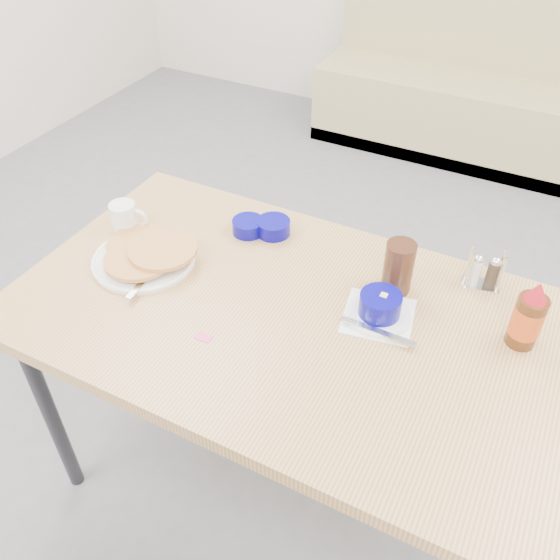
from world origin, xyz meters
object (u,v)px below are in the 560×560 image
at_px(booth_bench, 486,94).
at_px(creamer_bowl, 248,226).
at_px(grits_setting, 380,308).
at_px(syrup_bottle, 528,318).
at_px(butter_bowl, 273,227).
at_px(amber_tumbler, 398,267).
at_px(condiment_caddy, 484,273).
at_px(dining_table, 292,331).
at_px(pancake_plate, 146,255).
at_px(coffee_mug, 125,217).

height_order(booth_bench, creamer_bowl, booth_bench).
height_order(grits_setting, syrup_bottle, syrup_bottle).
height_order(butter_bowl, amber_tumbler, amber_tumbler).
bearing_deg(syrup_bottle, creamer_bowl, 173.58).
relative_size(butter_bowl, condiment_caddy, 0.88).
bearing_deg(syrup_bottle, grits_setting, -167.32).
height_order(creamer_bowl, syrup_bottle, syrup_bottle).
relative_size(grits_setting, condiment_caddy, 1.92).
xyz_separation_m(dining_table, creamer_bowl, (-0.26, 0.24, 0.08)).
relative_size(booth_bench, amber_tumbler, 13.43).
xyz_separation_m(pancake_plate, butter_bowl, (0.25, 0.27, 0.00)).
bearing_deg(dining_table, amber_tumbler, 46.37).
height_order(dining_table, butter_bowl, butter_bowl).
height_order(booth_bench, dining_table, booth_bench).
height_order(butter_bowl, syrup_bottle, syrup_bottle).
bearing_deg(booth_bench, grits_setting, -85.52).
height_order(grits_setting, butter_bowl, grits_setting).
height_order(booth_bench, syrup_bottle, booth_bench).
distance_m(booth_bench, condiment_caddy, 2.29).
bearing_deg(grits_setting, amber_tumbler, 89.20).
bearing_deg(coffee_mug, butter_bowl, 24.71).
bearing_deg(grits_setting, butter_bowl, 154.18).
distance_m(pancake_plate, coffee_mug, 0.17).
bearing_deg(dining_table, creamer_bowl, 137.16).
height_order(coffee_mug, amber_tumbler, amber_tumbler).
relative_size(booth_bench, condiment_caddy, 17.32).
bearing_deg(coffee_mug, pancake_plate, -33.93).
relative_size(booth_bench, butter_bowl, 19.75).
xyz_separation_m(booth_bench, pancake_plate, (-0.44, -2.53, 0.43)).
bearing_deg(grits_setting, coffee_mug, 179.23).
bearing_deg(coffee_mug, creamer_bowl, 25.04).
xyz_separation_m(amber_tumbler, condiment_caddy, (0.19, 0.12, -0.03)).
xyz_separation_m(booth_bench, dining_table, (0.00, -2.53, 0.35)).
relative_size(dining_table, amber_tumbler, 9.90).
bearing_deg(dining_table, condiment_caddy, 39.60).
relative_size(booth_bench, grits_setting, 9.01).
bearing_deg(pancake_plate, condiment_caddy, 20.91).
bearing_deg(amber_tumbler, creamer_bowl, 174.85).
height_order(pancake_plate, butter_bowl, pancake_plate).
bearing_deg(amber_tumbler, grits_setting, -90.80).
distance_m(booth_bench, grits_setting, 2.50).
xyz_separation_m(coffee_mug, amber_tumbler, (0.78, 0.11, 0.03)).
relative_size(creamer_bowl, condiment_caddy, 0.83).
relative_size(booth_bench, coffee_mug, 17.53).
height_order(dining_table, coffee_mug, coffee_mug).
relative_size(pancake_plate, amber_tumbler, 2.07).
distance_m(amber_tumbler, syrup_bottle, 0.32).
bearing_deg(grits_setting, creamer_bowl, 160.71).
distance_m(coffee_mug, syrup_bottle, 1.10).
height_order(creamer_bowl, amber_tumbler, amber_tumbler).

